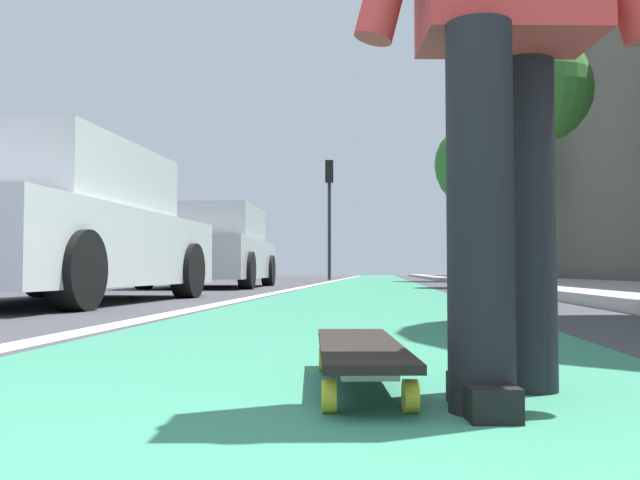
# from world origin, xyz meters

# --- Properties ---
(ground_plane) EXTENTS (80.00, 80.00, 0.00)m
(ground_plane) POSITION_xyz_m (10.00, 0.00, 0.00)
(ground_plane) COLOR #38383D
(bike_lane_paint) EXTENTS (56.00, 2.16, 0.00)m
(bike_lane_paint) POSITION_xyz_m (24.00, 0.00, 0.00)
(bike_lane_paint) COLOR #2D7256
(bike_lane_paint) RESTS_ON ground
(lane_stripe_white) EXTENTS (52.00, 0.16, 0.01)m
(lane_stripe_white) POSITION_xyz_m (20.00, 1.23, 0.00)
(lane_stripe_white) COLOR silver
(lane_stripe_white) RESTS_ON ground
(sidewalk_curb) EXTENTS (52.00, 3.20, 0.10)m
(sidewalk_curb) POSITION_xyz_m (18.00, -3.55, 0.05)
(sidewalk_curb) COLOR #9E9B93
(sidewalk_curb) RESTS_ON ground
(building_facade) EXTENTS (40.00, 1.20, 8.08)m
(building_facade) POSITION_xyz_m (22.00, -5.99, 4.04)
(building_facade) COLOR #595249
(building_facade) RESTS_ON ground
(skateboard) EXTENTS (0.86, 0.28, 0.11)m
(skateboard) POSITION_xyz_m (1.27, -0.16, 0.09)
(skateboard) COLOR yellow
(skateboard) RESTS_ON ground
(parked_car_near) EXTENTS (4.26, 2.06, 1.46)m
(parked_car_near) POSITION_xyz_m (5.76, 2.84, 0.69)
(parked_car_near) COLOR silver
(parked_car_near) RESTS_ON ground
(parked_car_mid) EXTENTS (4.41, 2.04, 1.47)m
(parked_car_mid) POSITION_xyz_m (12.05, 2.89, 0.70)
(parked_car_mid) COLOR #B7B7BC
(parked_car_mid) RESTS_ON ground
(traffic_light) EXTENTS (0.33, 0.28, 4.28)m
(traffic_light) POSITION_xyz_m (24.18, 1.63, 2.96)
(traffic_light) COLOR #2D2D2D
(traffic_light) RESTS_ON ground
(street_tree_mid) EXTENTS (2.02, 2.02, 4.70)m
(street_tree_mid) POSITION_xyz_m (12.65, -3.15, 3.65)
(street_tree_mid) COLOR brown
(street_tree_mid) RESTS_ON ground
(street_tree_far) EXTENTS (2.67, 2.67, 4.80)m
(street_tree_far) POSITION_xyz_m (20.27, -3.15, 3.44)
(street_tree_far) COLOR brown
(street_tree_far) RESTS_ON ground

